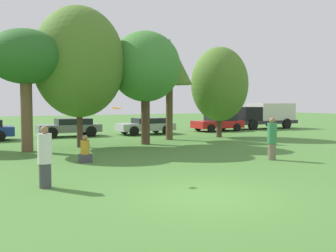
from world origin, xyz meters
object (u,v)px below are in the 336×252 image
(parked_car_grey, at_px, (70,127))
(delivery_truck_black, at_px, (264,114))
(tree_2, at_px, (25,58))
(person_thrower, at_px, (45,157))
(frisbee, at_px, (116,108))
(tree_4, at_px, (145,67))
(tree_3, at_px, (79,62))
(person_catcher, at_px, (272,139))
(tree_6, at_px, (219,84))
(tree_5, at_px, (169,63))
(parked_car_silver, at_px, (146,125))
(parked_car_red, at_px, (218,122))
(bystander_sitting, at_px, (85,151))

(parked_car_grey, bearing_deg, delivery_truck_black, -179.87)
(tree_2, xyz_separation_m, delivery_truck_black, (20.61, 7.14, -3.10))
(person_thrower, xyz_separation_m, frisbee, (2.11, 0.20, 1.31))
(person_thrower, distance_m, tree_4, 11.62)
(tree_3, bearing_deg, person_thrower, -110.20)
(person_thrower, height_order, parked_car_grey, person_thrower)
(person_thrower, xyz_separation_m, tree_4, (6.87, 8.74, 3.38))
(person_catcher, relative_size, delivery_truck_black, 0.29)
(tree_6, distance_m, delivery_truck_black, 10.01)
(tree_5, height_order, tree_6, tree_5)
(frisbee, relative_size, tree_6, 0.04)
(frisbee, relative_size, parked_car_silver, 0.06)
(parked_car_silver, relative_size, delivery_truck_black, 0.68)
(frisbee, distance_m, tree_2, 8.60)
(person_thrower, relative_size, parked_car_grey, 0.41)
(person_thrower, relative_size, parked_car_red, 0.42)
(tree_3, xyz_separation_m, tree_4, (3.58, -0.23, -0.12))
(frisbee, xyz_separation_m, tree_5, (7.15, 10.27, 2.56))
(person_thrower, distance_m, bystander_sitting, 4.47)
(tree_4, bearing_deg, parked_car_red, 34.22)
(tree_4, distance_m, parked_car_grey, 8.04)
(tree_6, bearing_deg, parked_car_red, 55.78)
(bystander_sitting, height_order, parked_car_grey, parked_car_grey)
(parked_car_grey, xyz_separation_m, parked_car_red, (11.68, -0.54, 0.03))
(frisbee, bearing_deg, person_thrower, -174.55)
(tree_2, distance_m, delivery_truck_black, 22.03)
(person_catcher, height_order, tree_3, tree_3)
(bystander_sitting, distance_m, tree_4, 7.74)
(tree_5, bearing_deg, tree_6, -0.52)
(person_thrower, distance_m, tree_3, 10.17)
(tree_2, height_order, tree_3, tree_3)
(tree_3, height_order, tree_5, tree_3)
(frisbee, relative_size, bystander_sitting, 0.24)
(frisbee, xyz_separation_m, parked_car_red, (13.92, 14.76, -1.45))
(tree_3, distance_m, parked_car_silver, 9.42)
(delivery_truck_black, bearing_deg, person_catcher, 49.61)
(frisbee, relative_size, tree_3, 0.04)
(frisbee, height_order, tree_5, tree_5)
(tree_4, bearing_deg, tree_5, 36.06)
(person_thrower, distance_m, person_catcher, 9.05)
(tree_2, height_order, tree_6, tree_6)
(tree_3, bearing_deg, frisbee, -97.75)
(parked_car_silver, bearing_deg, delivery_truck_black, -176.52)
(person_thrower, relative_size, delivery_truck_black, 0.28)
(parked_car_grey, bearing_deg, parked_car_silver, 172.85)
(tree_3, relative_size, parked_car_silver, 1.76)
(tree_3, bearing_deg, tree_4, -3.67)
(tree_5, distance_m, delivery_truck_black, 13.49)
(tree_5, distance_m, tree_6, 3.89)
(person_thrower, xyz_separation_m, delivery_truck_black, (21.27, 15.53, 0.41))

